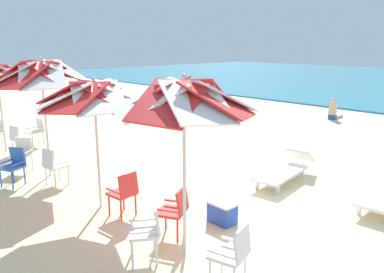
% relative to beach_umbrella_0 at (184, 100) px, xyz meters
% --- Properties ---
extents(ground_plane, '(80.00, 80.00, 0.00)m').
position_rel_beach_umbrella_0_xyz_m(ground_plane, '(-0.18, 2.40, -2.41)').
color(ground_plane, beige).
extents(beach_umbrella_0, '(2.10, 2.10, 2.77)m').
position_rel_beach_umbrella_0_xyz_m(beach_umbrella_0, '(0.00, 0.00, 0.00)').
color(beach_umbrella_0, silver).
rests_on(beach_umbrella_0, ground).
extents(plastic_chair_0, '(0.56, 0.54, 0.87)m').
position_rel_beach_umbrella_0_xyz_m(plastic_chair_0, '(1.04, -0.10, -1.91)').
color(plastic_chair_0, white).
rests_on(plastic_chair_0, ground).
extents(plastic_chair_1, '(0.61, 0.60, 0.87)m').
position_rel_beach_umbrella_0_xyz_m(plastic_chair_1, '(-0.50, 0.25, -1.91)').
color(plastic_chair_1, red).
rests_on(plastic_chair_1, ground).
extents(plastic_chair_2, '(0.61, 0.63, 0.87)m').
position_rel_beach_umbrella_0_xyz_m(plastic_chair_2, '(-0.27, -0.50, -1.91)').
color(plastic_chair_2, white).
rests_on(plastic_chair_2, ground).
extents(beach_umbrella_1, '(2.24, 2.24, 2.58)m').
position_rel_beach_umbrella_0_xyz_m(beach_umbrella_1, '(-2.47, -0.00, -0.17)').
color(beach_umbrella_1, silver).
rests_on(beach_umbrella_1, ground).
extents(plastic_chair_3, '(0.51, 0.48, 0.87)m').
position_rel_beach_umbrella_0_xyz_m(plastic_chair_3, '(-1.76, 0.09, -1.91)').
color(plastic_chair_3, red).
rests_on(plastic_chair_3, ground).
extents(beach_umbrella_2, '(2.44, 2.44, 2.89)m').
position_rel_beach_umbrella_0_xyz_m(beach_umbrella_2, '(-5.01, 0.10, 0.07)').
color(beach_umbrella_2, silver).
rests_on(beach_umbrella_2, ground).
extents(plastic_chair_4, '(0.58, 0.60, 0.87)m').
position_rel_beach_umbrella_0_xyz_m(plastic_chair_4, '(-4.91, -0.77, -1.91)').
color(plastic_chair_4, blue).
rests_on(plastic_chair_4, ground).
extents(plastic_chair_5, '(0.63, 0.63, 0.87)m').
position_rel_beach_umbrella_0_xyz_m(plastic_chair_5, '(-5.75, -0.26, -1.91)').
color(plastic_chair_5, white).
rests_on(plastic_chair_5, ground).
extents(plastic_chair_6, '(0.50, 0.53, 0.87)m').
position_rel_beach_umbrella_0_xyz_m(plastic_chair_6, '(-4.26, -0.12, -1.91)').
color(plastic_chair_6, white).
rests_on(plastic_chair_6, ground).
extents(plastic_chair_7, '(0.52, 0.55, 0.87)m').
position_rel_beach_umbrella_0_xyz_m(plastic_chair_7, '(-7.43, 0.27, -1.91)').
color(plastic_chair_7, white).
rests_on(plastic_chair_7, ground).
extents(plastic_chair_8, '(0.47, 0.49, 0.87)m').
position_rel_beach_umbrella_0_xyz_m(plastic_chair_8, '(-8.11, 1.08, -1.91)').
color(plastic_chair_8, white).
rests_on(plastic_chair_8, ground).
extents(sun_lounger_1, '(0.88, 2.20, 0.62)m').
position_rel_beach_umbrella_0_xyz_m(sun_lounger_1, '(-0.72, 3.91, -2.13)').
color(sun_lounger_1, white).
rests_on(sun_lounger_1, ground).
extents(cooler_box, '(0.50, 0.34, 0.40)m').
position_rel_beach_umbrella_0_xyz_m(cooler_box, '(-0.29, 1.21, -2.21)').
color(cooler_box, blue).
rests_on(cooler_box, ground).
extents(beachgoer_seated, '(0.30, 0.93, 0.92)m').
position_rel_beach_umbrella_0_xyz_m(beachgoer_seated, '(-3.50, 12.14, -2.12)').
color(beachgoer_seated, '#2D4CA5').
rests_on(beachgoer_seated, ground).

